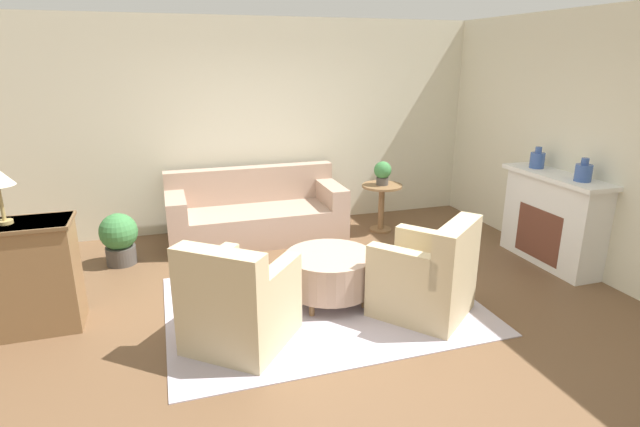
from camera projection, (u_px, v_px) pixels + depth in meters
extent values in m
plane|color=brown|center=(322.00, 305.00, 4.83)|extent=(16.00, 16.00, 0.00)
cube|color=beige|center=(263.00, 125.00, 6.83)|extent=(9.21, 0.12, 2.80)
cube|color=beige|center=(597.00, 145.00, 5.29)|extent=(0.12, 10.01, 2.80)
cube|color=#BCB2C1|center=(322.00, 304.00, 4.82)|extent=(2.92, 2.13, 0.01)
cube|color=tan|center=(257.00, 224.00, 6.53)|extent=(2.25, 0.93, 0.42)
cube|color=tan|center=(251.00, 184.00, 6.73)|extent=(2.25, 0.20, 0.47)
cube|color=tan|center=(176.00, 206.00, 6.12)|extent=(0.24, 0.89, 0.26)
cube|color=tan|center=(330.00, 193.00, 6.70)|extent=(0.24, 0.89, 0.26)
cube|color=olive|center=(264.00, 248.00, 6.18)|extent=(2.02, 0.05, 0.06)
cube|color=#C6B289|center=(242.00, 318.00, 4.15)|extent=(1.08, 1.09, 0.42)
cube|color=#C6B289|center=(219.00, 282.00, 3.75)|extent=(0.70, 0.63, 0.50)
cube|color=#C6B289|center=(275.00, 285.00, 3.96)|extent=(0.59, 0.67, 0.28)
cube|color=#C6B289|center=(210.00, 273.00, 4.17)|extent=(0.59, 0.67, 0.28)
cube|color=olive|center=(263.00, 316.00, 4.53)|extent=(0.55, 0.46, 0.06)
cube|color=#C6B289|center=(421.00, 290.00, 4.64)|extent=(1.08, 1.09, 0.42)
cube|color=#C6B289|center=(457.00, 251.00, 4.34)|extent=(0.70, 0.63, 0.50)
cube|color=#C6B289|center=(434.00, 245.00, 4.78)|extent=(0.59, 0.67, 0.28)
cube|color=#C6B289|center=(408.00, 267.00, 4.30)|extent=(0.59, 0.67, 0.28)
cube|color=olive|center=(385.00, 298.00, 4.88)|extent=(0.55, 0.46, 0.06)
cylinder|color=tan|center=(330.00, 271.00, 4.84)|extent=(0.87, 0.87, 0.35)
cylinder|color=olive|center=(312.00, 309.00, 4.60)|extent=(0.05, 0.05, 0.12)
cylinder|color=olive|center=(364.00, 301.00, 4.75)|extent=(0.05, 0.05, 0.12)
cylinder|color=olive|center=(297.00, 286.00, 5.07)|extent=(0.05, 0.05, 0.12)
cylinder|color=olive|center=(345.00, 279.00, 5.22)|extent=(0.05, 0.05, 0.12)
cylinder|color=olive|center=(382.00, 186.00, 6.71)|extent=(0.54, 0.54, 0.03)
cylinder|color=olive|center=(381.00, 209.00, 6.81)|extent=(0.08, 0.08, 0.62)
cylinder|color=olive|center=(380.00, 229.00, 6.90)|extent=(0.30, 0.30, 0.03)
cube|color=white|center=(553.00, 219.00, 5.68)|extent=(0.36, 1.25, 1.06)
cube|color=brown|center=(538.00, 234.00, 5.67)|extent=(0.02, 0.69, 0.58)
cube|color=white|center=(558.00, 176.00, 5.52)|extent=(0.44, 1.35, 0.05)
cube|color=olive|center=(16.00, 278.00, 4.24)|extent=(0.97, 0.44, 0.98)
cube|color=brown|center=(6.00, 226.00, 4.10)|extent=(1.01, 0.48, 0.03)
cylinder|color=#38569E|center=(537.00, 160.00, 5.80)|extent=(0.16, 0.16, 0.18)
cylinder|color=#38569E|center=(539.00, 150.00, 5.76)|extent=(0.07, 0.07, 0.07)
cylinder|color=#38569E|center=(583.00, 173.00, 5.17)|extent=(0.17, 0.17, 0.18)
cylinder|color=#38569E|center=(585.00, 161.00, 5.14)|extent=(0.08, 0.08, 0.07)
cylinder|color=#4C4742|center=(382.00, 181.00, 6.69)|extent=(0.16, 0.16, 0.10)
sphere|color=#3D7F42|center=(383.00, 170.00, 6.65)|extent=(0.23, 0.23, 0.23)
cylinder|color=#4C4742|center=(121.00, 255.00, 5.77)|extent=(0.33, 0.33, 0.21)
sphere|color=#3D7F42|center=(118.00, 232.00, 5.68)|extent=(0.42, 0.42, 0.42)
cylinder|color=tan|center=(5.00, 222.00, 4.09)|extent=(0.12, 0.12, 0.03)
cylinder|color=tan|center=(1.00, 203.00, 4.04)|extent=(0.03, 0.03, 0.30)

